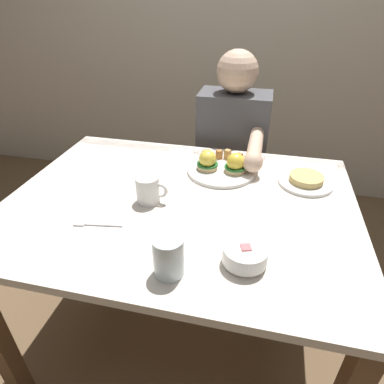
{
  "coord_description": "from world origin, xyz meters",
  "views": [
    {
      "loc": [
        0.26,
        -0.91,
        1.37
      ],
      "look_at": [
        0.04,
        0.0,
        0.78
      ],
      "focal_mm": 30.68,
      "sensor_mm": 36.0,
      "label": 1
    }
  ],
  "objects_px": {
    "fruit_bowl": "(245,255)",
    "water_glass_near": "(169,258)",
    "fork": "(95,224)",
    "coffee_mug": "(148,189)",
    "diner_person": "(232,154)",
    "dining_table": "(180,224)",
    "eggs_benedict_plate": "(221,166)",
    "side_plate": "(306,181)"
  },
  "relations": [
    {
      "from": "fruit_bowl",
      "to": "water_glass_near",
      "type": "height_order",
      "value": "water_glass_near"
    },
    {
      "from": "fork",
      "to": "water_glass_near",
      "type": "bearing_deg",
      "value": -26.36
    },
    {
      "from": "coffee_mug",
      "to": "diner_person",
      "type": "relative_size",
      "value": 0.1
    },
    {
      "from": "dining_table",
      "to": "eggs_benedict_plate",
      "type": "relative_size",
      "value": 4.44
    },
    {
      "from": "eggs_benedict_plate",
      "to": "side_plate",
      "type": "bearing_deg",
      "value": -3.79
    },
    {
      "from": "eggs_benedict_plate",
      "to": "diner_person",
      "type": "bearing_deg",
      "value": 89.55
    },
    {
      "from": "side_plate",
      "to": "diner_person",
      "type": "bearing_deg",
      "value": 129.65
    },
    {
      "from": "eggs_benedict_plate",
      "to": "side_plate",
      "type": "xyz_separation_m",
      "value": [
        0.32,
        -0.02,
        -0.01
      ]
    },
    {
      "from": "dining_table",
      "to": "water_glass_near",
      "type": "height_order",
      "value": "water_glass_near"
    },
    {
      "from": "dining_table",
      "to": "coffee_mug",
      "type": "bearing_deg",
      "value": -164.06
    },
    {
      "from": "dining_table",
      "to": "fruit_bowl",
      "type": "height_order",
      "value": "fruit_bowl"
    },
    {
      "from": "eggs_benedict_plate",
      "to": "diner_person",
      "type": "distance_m",
      "value": 0.38
    },
    {
      "from": "eggs_benedict_plate",
      "to": "coffee_mug",
      "type": "distance_m",
      "value": 0.34
    },
    {
      "from": "dining_table",
      "to": "fork",
      "type": "height_order",
      "value": "fork"
    },
    {
      "from": "water_glass_near",
      "to": "diner_person",
      "type": "distance_m",
      "value": 0.95
    },
    {
      "from": "fruit_bowl",
      "to": "fork",
      "type": "bearing_deg",
      "value": 172.27
    },
    {
      "from": "coffee_mug",
      "to": "water_glass_near",
      "type": "relative_size",
      "value": 0.99
    },
    {
      "from": "dining_table",
      "to": "coffee_mug",
      "type": "xyz_separation_m",
      "value": [
        -0.1,
        -0.03,
        0.16
      ]
    },
    {
      "from": "water_glass_near",
      "to": "side_plate",
      "type": "height_order",
      "value": "water_glass_near"
    },
    {
      "from": "eggs_benedict_plate",
      "to": "fork",
      "type": "bearing_deg",
      "value": -127.64
    },
    {
      "from": "coffee_mug",
      "to": "side_plate",
      "type": "xyz_separation_m",
      "value": [
        0.53,
        0.24,
        -0.04
      ]
    },
    {
      "from": "eggs_benedict_plate",
      "to": "water_glass_near",
      "type": "xyz_separation_m",
      "value": [
        -0.05,
        -0.57,
        0.02
      ]
    },
    {
      "from": "eggs_benedict_plate",
      "to": "fork",
      "type": "xyz_separation_m",
      "value": [
        -0.33,
        -0.43,
        -0.02
      ]
    },
    {
      "from": "fork",
      "to": "water_glass_near",
      "type": "distance_m",
      "value": 0.32
    },
    {
      "from": "dining_table",
      "to": "side_plate",
      "type": "relative_size",
      "value": 6.0
    },
    {
      "from": "dining_table",
      "to": "coffee_mug",
      "type": "relative_size",
      "value": 10.8
    },
    {
      "from": "eggs_benedict_plate",
      "to": "side_plate",
      "type": "height_order",
      "value": "eggs_benedict_plate"
    },
    {
      "from": "eggs_benedict_plate",
      "to": "coffee_mug",
      "type": "xyz_separation_m",
      "value": [
        -0.21,
        -0.26,
        0.02
      ]
    },
    {
      "from": "dining_table",
      "to": "coffee_mug",
      "type": "distance_m",
      "value": 0.19
    },
    {
      "from": "water_glass_near",
      "to": "side_plate",
      "type": "bearing_deg",
      "value": 55.83
    },
    {
      "from": "dining_table",
      "to": "fork",
      "type": "distance_m",
      "value": 0.31
    },
    {
      "from": "coffee_mug",
      "to": "water_glass_near",
      "type": "bearing_deg",
      "value": -62.16
    },
    {
      "from": "fruit_bowl",
      "to": "fork",
      "type": "xyz_separation_m",
      "value": [
        -0.47,
        0.06,
        -0.03
      ]
    },
    {
      "from": "diner_person",
      "to": "fruit_bowl",
      "type": "bearing_deg",
      "value": -81.11
    },
    {
      "from": "coffee_mug",
      "to": "water_glass_near",
      "type": "distance_m",
      "value": 0.34
    },
    {
      "from": "fruit_bowl",
      "to": "coffee_mug",
      "type": "xyz_separation_m",
      "value": [
        -0.35,
        0.23,
        0.02
      ]
    },
    {
      "from": "coffee_mug",
      "to": "diner_person",
      "type": "xyz_separation_m",
      "value": [
        0.21,
        0.63,
        -0.14
      ]
    },
    {
      "from": "fruit_bowl",
      "to": "water_glass_near",
      "type": "xyz_separation_m",
      "value": [
        -0.19,
        -0.08,
        0.02
      ]
    },
    {
      "from": "fork",
      "to": "eggs_benedict_plate",
      "type": "bearing_deg",
      "value": 52.36
    },
    {
      "from": "coffee_mug",
      "to": "water_glass_near",
      "type": "xyz_separation_m",
      "value": [
        0.16,
        -0.3,
        -0.0
      ]
    },
    {
      "from": "eggs_benedict_plate",
      "to": "water_glass_near",
      "type": "relative_size",
      "value": 2.4
    },
    {
      "from": "dining_table",
      "to": "eggs_benedict_plate",
      "type": "distance_m",
      "value": 0.29
    }
  ]
}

